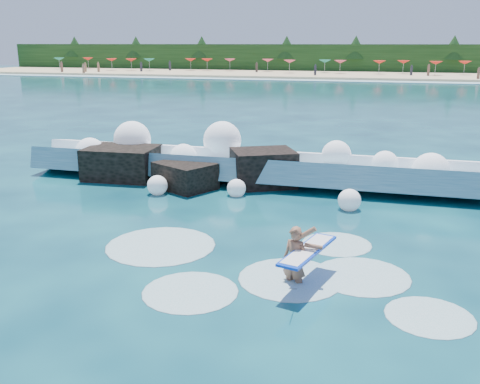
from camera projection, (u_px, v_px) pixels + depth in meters
The scene contains 11 objects.
ground at pixel (164, 252), 13.85m from camera, with size 200.00×200.00×0.00m, color #072A3B.
beach at pixel (358, 75), 86.13m from camera, with size 140.00×20.00×0.40m, color tan.
wet_band at pixel (353, 81), 75.98m from camera, with size 140.00×5.00×0.08m, color silver.
treeline at pixel (362, 59), 94.79m from camera, with size 140.00×4.00×5.00m, color black.
breaking_wave at pixel (249, 168), 20.85m from camera, with size 17.65×2.77×1.52m.
rock_cluster at pixel (183, 170), 20.66m from camera, with size 8.56×3.71×1.59m.
surfer_with_board at pixel (298, 259), 11.89m from camera, with size 1.15×2.84×1.61m.
wave_spray at pixel (231, 154), 20.87m from camera, with size 14.60×4.58×2.28m.
surf_foam at pixel (253, 266), 13.01m from camera, with size 9.08×5.77×0.15m.
beach_umbrellas at pixel (359, 62), 87.31m from camera, with size 113.58×6.56×0.50m.
beachgoers at pixel (428, 72), 79.83m from camera, with size 88.38×12.91×1.94m.
Camera 1 is at (5.39, -11.90, 5.24)m, focal length 40.00 mm.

